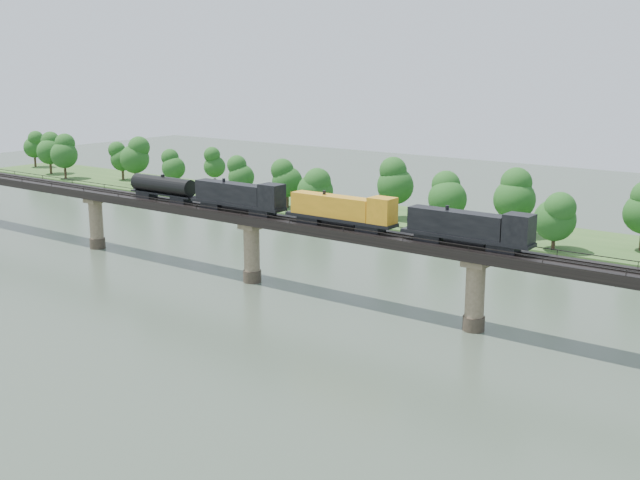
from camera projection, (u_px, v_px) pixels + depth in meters
The scene contains 6 objects.
ground at pixel (105, 330), 108.69m from camera, with size 400.00×400.00×0.00m, color #344133.
far_bank at pixel (420, 223), 174.81m from camera, with size 300.00×24.00×1.60m, color #305321.
bridge at pixel (252, 250), 130.88m from camera, with size 236.00×30.00×11.50m.
bridge_superstructure at pixel (251, 212), 129.47m from camera, with size 220.00×4.90×0.75m.
far_treeline at pixel (378, 186), 174.33m from camera, with size 289.06×17.54×13.60m.
freight_train at pixel (304, 206), 122.55m from camera, with size 75.62×2.95×5.21m.
Camera 1 is at (85.27, -65.10, 36.15)m, focal length 45.00 mm.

